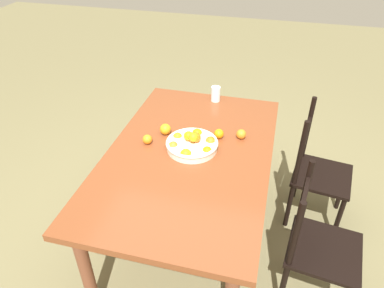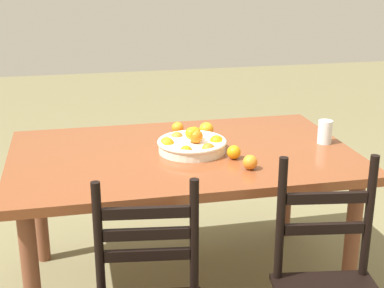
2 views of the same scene
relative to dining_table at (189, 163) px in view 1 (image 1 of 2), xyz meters
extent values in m
plane|color=#706946|center=(0.00, 0.00, -0.68)|extent=(12.00, 12.00, 0.00)
cube|color=brown|center=(0.00, 0.00, 0.06)|extent=(1.73, 1.08, 0.04)
cylinder|color=brown|center=(-0.75, -0.43, -0.32)|extent=(0.08, 0.08, 0.72)
cylinder|color=brown|center=(0.75, -0.43, -0.32)|extent=(0.08, 0.08, 0.72)
cylinder|color=brown|center=(-0.75, 0.43, -0.32)|extent=(0.08, 0.08, 0.72)
cube|color=black|center=(0.31, 0.92, -0.24)|extent=(0.47, 0.47, 0.03)
cylinder|color=black|center=(0.16, 1.12, -0.47)|extent=(0.04, 0.04, 0.43)
cylinder|color=black|center=(0.47, 0.71, -0.47)|extent=(0.04, 0.04, 0.43)
cylinder|color=black|center=(0.11, 0.76, -0.47)|extent=(0.04, 0.04, 0.43)
cylinder|color=black|center=(0.47, 0.71, 0.01)|extent=(0.04, 0.04, 0.48)
cylinder|color=black|center=(0.11, 0.76, 0.01)|extent=(0.04, 0.04, 0.48)
cube|color=black|center=(0.29, 0.74, -0.06)|extent=(0.33, 0.07, 0.04)
cube|color=black|center=(0.29, 0.74, 0.03)|extent=(0.33, 0.07, 0.04)
cube|color=black|center=(0.29, 0.74, 0.12)|extent=(0.33, 0.07, 0.04)
cube|color=black|center=(-0.41, 0.93, -0.25)|extent=(0.47, 0.47, 0.03)
cylinder|color=black|center=(-0.20, 1.09, -0.47)|extent=(0.04, 0.04, 0.42)
cylinder|color=black|center=(-0.56, 1.14, -0.47)|extent=(0.04, 0.04, 0.42)
cylinder|color=black|center=(-0.26, 0.73, -0.47)|extent=(0.04, 0.04, 0.42)
cylinder|color=black|center=(-0.61, 0.78, -0.47)|extent=(0.04, 0.04, 0.42)
cylinder|color=black|center=(-0.26, 0.73, 0.03)|extent=(0.04, 0.04, 0.53)
cylinder|color=black|center=(-0.61, 0.78, 0.03)|extent=(0.04, 0.04, 0.53)
cube|color=black|center=(-0.43, 0.76, -0.02)|extent=(0.33, 0.07, 0.04)
cube|color=black|center=(-0.43, 0.76, 0.12)|extent=(0.33, 0.07, 0.04)
cylinder|color=white|center=(-0.05, 0.01, 0.11)|extent=(0.34, 0.34, 0.05)
torus|color=white|center=(-0.05, 0.01, 0.14)|extent=(0.35, 0.35, 0.02)
sphere|color=orange|center=(0.08, 0.00, 0.13)|extent=(0.08, 0.08, 0.08)
sphere|color=orange|center=(0.01, 0.12, 0.13)|extent=(0.06, 0.06, 0.06)
sphere|color=orange|center=(-0.11, 0.12, 0.13)|extent=(0.07, 0.07, 0.07)
sphere|color=orange|center=(-0.18, 0.01, 0.13)|extent=(0.07, 0.07, 0.07)
sphere|color=orange|center=(-0.10, -0.11, 0.13)|extent=(0.06, 0.06, 0.06)
sphere|color=orange|center=(0.01, -0.11, 0.13)|extent=(0.06, 0.06, 0.06)
sphere|color=orange|center=(-0.04, 0.02, 0.19)|extent=(0.06, 0.06, 0.06)
sphere|color=orange|center=(-0.06, 0.03, 0.17)|extent=(0.07, 0.07, 0.07)
sphere|color=orange|center=(-0.07, -0.02, 0.17)|extent=(0.06, 0.06, 0.06)
sphere|color=orange|center=(-0.23, 0.16, 0.12)|extent=(0.07, 0.07, 0.07)
sphere|color=orange|center=(-0.04, -0.31, 0.12)|extent=(0.07, 0.07, 0.07)
sphere|color=orange|center=(-0.26, 0.31, 0.12)|extent=(0.07, 0.07, 0.07)
sphere|color=orange|center=(-0.18, -0.22, 0.13)|extent=(0.08, 0.08, 0.08)
cylinder|color=silver|center=(-0.76, 0.03, 0.15)|extent=(0.08, 0.08, 0.12)
camera|label=1|loc=(1.84, 0.50, 1.50)|focal=33.34mm
camera|label=2|loc=(0.53, 2.65, 1.03)|focal=52.76mm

